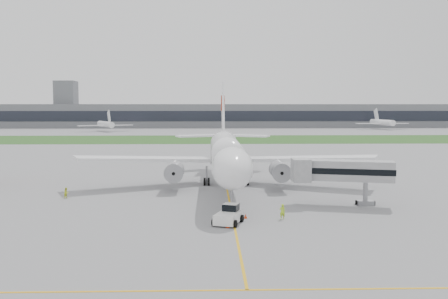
{
  "coord_description": "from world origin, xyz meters",
  "views": [
    {
      "loc": [
        -2.56,
        -73.99,
        12.92
      ],
      "look_at": [
        -0.48,
        2.0,
        6.27
      ],
      "focal_mm": 40.0,
      "sensor_mm": 36.0,
      "label": 1
    }
  ],
  "objects_px": {
    "pushback_tug": "(229,215)",
    "jet_bridge": "(339,171)",
    "airliner": "(227,152)",
    "ground_crew_near": "(282,212)"
  },
  "relations": [
    {
      "from": "airliner",
      "to": "ground_crew_near",
      "type": "relative_size",
      "value": 30.45
    },
    {
      "from": "airliner",
      "to": "pushback_tug",
      "type": "distance_m",
      "value": 25.24
    },
    {
      "from": "airliner",
      "to": "pushback_tug",
      "type": "relative_size",
      "value": 11.94
    },
    {
      "from": "airliner",
      "to": "pushback_tug",
      "type": "xyz_separation_m",
      "value": [
        -0.56,
        -24.79,
        -4.72
      ]
    },
    {
      "from": "pushback_tug",
      "to": "jet_bridge",
      "type": "distance_m",
      "value": 18.13
    },
    {
      "from": "jet_bridge",
      "to": "airliner",
      "type": "bearing_deg",
      "value": 148.15
    },
    {
      "from": "pushback_tug",
      "to": "ground_crew_near",
      "type": "xyz_separation_m",
      "value": [
        6.2,
        1.85,
        -0.06
      ]
    },
    {
      "from": "pushback_tug",
      "to": "ground_crew_near",
      "type": "bearing_deg",
      "value": 35.57
    },
    {
      "from": "pushback_tug",
      "to": "jet_bridge",
      "type": "height_order",
      "value": "jet_bridge"
    },
    {
      "from": "pushback_tug",
      "to": "jet_bridge",
      "type": "bearing_deg",
      "value": 52.92
    }
  ]
}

